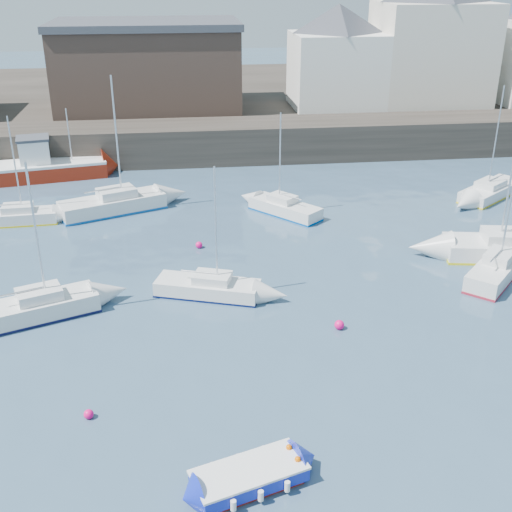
{
  "coord_description": "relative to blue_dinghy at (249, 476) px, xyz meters",
  "views": [
    {
      "loc": [
        -3.6,
        -17.29,
        15.09
      ],
      "look_at": [
        0.0,
        12.0,
        1.5
      ],
      "focal_mm": 45.0,
      "sensor_mm": 36.0,
      "label": 1
    }
  ],
  "objects": [
    {
      "name": "sailboat_c",
      "position": [
        14.39,
        12.9,
        0.15
      ],
      "size": [
        4.79,
        4.96,
        6.88
      ],
      "color": "silver",
      "rests_on": "ground"
    },
    {
      "name": "sailboat_h",
      "position": [
        -6.16,
        25.33,
        0.19
      ],
      "size": [
        7.14,
        4.64,
        8.79
      ],
      "color": "silver",
      "rests_on": "ground"
    },
    {
      "name": "warehouse",
      "position": [
        -4.07,
        45.0,
        6.24
      ],
      "size": [
        16.4,
        10.4,
        7.6
      ],
      "color": "#3D2D26",
      "rests_on": "land_strip"
    },
    {
      "name": "fishing_boat",
      "position": [
        -11.56,
        33.45,
        0.62
      ],
      "size": [
        8.24,
        4.34,
        5.19
      ],
      "color": "#991F0C",
      "rests_on": "ground"
    },
    {
      "name": "bldg_east_a",
      "position": [
        21.93,
        44.0,
        8.43
      ],
      "size": [
        13.36,
        13.36,
        11.8
      ],
      "color": "beige",
      "rests_on": "land_strip"
    },
    {
      "name": "sailboat_e",
      "position": [
        -12.17,
        24.07,
        0.06
      ],
      "size": [
        5.35,
        1.97,
        6.78
      ],
      "color": "silver",
      "rests_on": "ground"
    },
    {
      "name": "land_strip",
      "position": [
        1.93,
        55.0,
        1.02
      ],
      "size": [
        90.0,
        32.0,
        2.8
      ],
      "primitive_type": "cube",
      "color": "#28231E",
      "rests_on": "ground"
    },
    {
      "name": "sailboat_g",
      "position": [
        20.02,
        25.26,
        0.06
      ],
      "size": [
        6.05,
        5.29,
        7.75
      ],
      "color": "silver",
      "rests_on": "ground"
    },
    {
      "name": "buoy_mid",
      "position": [
        5.1,
        8.97,
        -0.38
      ],
      "size": [
        0.45,
        0.45,
        0.45
      ],
      "primitive_type": "sphere",
      "color": "#FF0A6E",
      "rests_on": "ground"
    },
    {
      "name": "buoy_near",
      "position": [
        -5.41,
        4.0,
        -0.38
      ],
      "size": [
        0.36,
        0.36,
        0.36
      ],
      "primitive_type": "sphere",
      "color": "#FF0A6E",
      "rests_on": "ground"
    },
    {
      "name": "sailboat_d",
      "position": [
        16.42,
        15.31,
        0.19
      ],
      "size": [
        7.68,
        3.57,
        9.43
      ],
      "color": "silver",
      "rests_on": "ground"
    },
    {
      "name": "blue_dinghy",
      "position": [
        0.0,
        0.0,
        0.0
      ],
      "size": [
        3.89,
        2.57,
        0.68
      ],
      "color": "#991F0C",
      "rests_on": "ground"
    },
    {
      "name": "buoy_far",
      "position": [
        -0.8,
        18.77,
        -0.38
      ],
      "size": [
        0.4,
        0.4,
        0.4
      ],
      "primitive_type": "sphere",
      "color": "#FF0A6E",
      "rests_on": "ground"
    },
    {
      "name": "sailboat_b",
      "position": [
        -0.58,
        12.91,
        0.05
      ],
      "size": [
        5.43,
        3.24,
        6.66
      ],
      "color": "silver",
      "rests_on": "ground"
    },
    {
      "name": "water",
      "position": [
        1.93,
        2.0,
        -0.38
      ],
      "size": [
        220.0,
        220.0,
        0.0
      ],
      "primitive_type": "plane",
      "color": "#2D4760",
      "rests_on": "ground"
    },
    {
      "name": "quay_wall",
      "position": [
        1.93,
        37.0,
        1.12
      ],
      "size": [
        90.0,
        5.0,
        3.0
      ],
      "primitive_type": "cube",
      "color": "#28231E",
      "rests_on": "ground"
    },
    {
      "name": "sailboat_f",
      "position": [
        4.99,
        23.51,
        0.08
      ],
      "size": [
        4.57,
        4.89,
        6.61
      ],
      "color": "silver",
      "rests_on": "ground"
    },
    {
      "name": "sailboat_a",
      "position": [
        -8.62,
        11.66,
        0.14
      ],
      "size": [
        5.97,
        3.77,
        7.4
      ],
      "color": "silver",
      "rests_on": "ground"
    },
    {
      "name": "bldg_east_d",
      "position": [
        12.93,
        43.5,
        6.98
      ],
      "size": [
        11.14,
        11.14,
        8.95
      ],
      "color": "white",
      "rests_on": "land_strip"
    }
  ]
}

